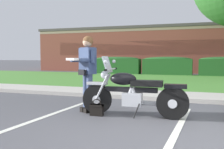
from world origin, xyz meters
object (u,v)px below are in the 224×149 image
handbag (97,109)px  hedge_center_left (167,66)px  hedge_left (117,65)px  rider_person (87,67)px  motorcycle (137,93)px  brick_building (199,50)px

handbag → hedge_center_left: bearing=90.0°
hedge_left → rider_person: bearing=-75.0°
rider_person → hedge_left: (-3.21, 11.96, -0.36)m
motorcycle → hedge_left: motorcycle is taller
motorcycle → rider_person: (-1.17, 0.06, 0.52)m
motorcycle → rider_person: bearing=177.0°
handbag → brick_building: size_ratio=0.01×
hedge_left → brick_building: 9.06m
handbag → rider_person: bearing=141.9°
handbag → brick_building: (2.00, 19.29, 1.70)m
rider_person → motorcycle: bearing=-3.0°
handbag → brick_building: brick_building is taller
hedge_left → hedge_center_left: same height
handbag → brick_building: bearing=84.1°
hedge_center_left → brick_building: (2.00, 7.06, 1.20)m
handbag → motorcycle: bearing=14.7°
brick_building → rider_person: bearing=-97.0°
hedge_center_left → brick_building: size_ratio=0.12×
brick_building → handbag: bearing=-95.9°
rider_person → handbag: (0.35, -0.28, -0.86)m
rider_person → handbag: rider_person is taller
handbag → hedge_center_left: (-0.01, 12.24, 0.51)m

